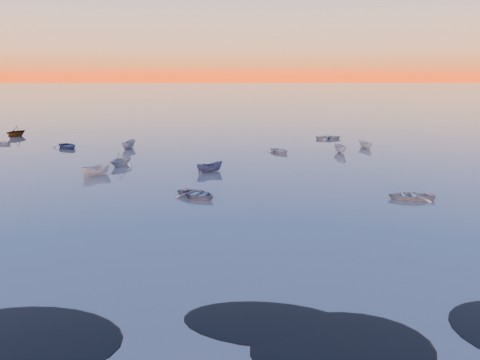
{
  "coord_description": "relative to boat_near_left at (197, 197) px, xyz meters",
  "views": [
    {
      "loc": [
        -4.59,
        -19.02,
        12.24
      ],
      "look_at": [
        -3.61,
        28.0,
        0.99
      ],
      "focal_mm": 35.0,
      "sensor_mm": 36.0,
      "label": 1
    }
  ],
  "objects": [
    {
      "name": "mud_lobes",
      "position": [
        7.88,
        -26.0,
        0.01
      ],
      "size": [
        140.0,
        6.0,
        0.07
      ],
      "primitive_type": null,
      "color": "black",
      "rests_on": "ground"
    },
    {
      "name": "boat_near_center",
      "position": [
        -12.54,
        10.11,
        0.0
      ],
      "size": [
        3.57,
        3.73,
        1.26
      ],
      "primitive_type": "imported",
      "rotation": [
        0.0,
        0.0,
        2.3
      ],
      "color": "silver",
      "rests_on": "ground"
    },
    {
      "name": "moored_fleet",
      "position": [
        7.88,
        28.0,
        0.0
      ],
      "size": [
        124.0,
        58.0,
        1.2
      ],
      "primitive_type": null,
      "color": "silver",
      "rests_on": "ground"
    },
    {
      "name": "ground",
      "position": [
        7.88,
        75.0,
        0.0
      ],
      "size": [
        600.0,
        600.0,
        0.0
      ],
      "primitive_type": "plane",
      "color": "#625852",
      "rests_on": "ground"
    },
    {
      "name": "boat_near_left",
      "position": [
        0.0,
        0.0,
        0.0
      ],
      "size": [
        4.22,
        4.49,
        1.09
      ],
      "primitive_type": "imported",
      "rotation": [
        0.0,
        0.0,
        0.86
      ],
      "color": "slate",
      "rests_on": "ground"
    }
  ]
}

